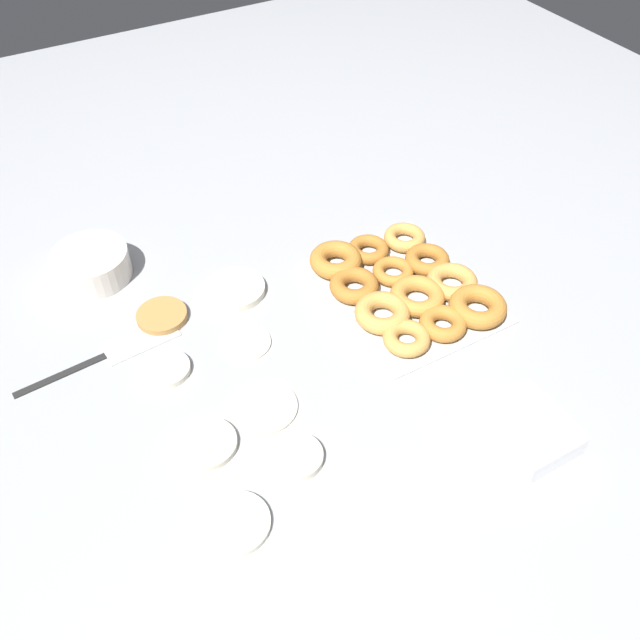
% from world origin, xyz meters
% --- Properties ---
extents(ground_plane, '(3.00, 3.00, 0.00)m').
position_xyz_m(ground_plane, '(0.00, 0.00, 0.00)').
color(ground_plane, '#9EA0A5').
extents(pancake_0, '(0.08, 0.08, 0.02)m').
position_xyz_m(pancake_0, '(-0.19, 0.09, 0.01)').
color(pancake_0, silver).
rests_on(pancake_0, ground_plane).
extents(pancake_1, '(0.11, 0.11, 0.01)m').
position_xyz_m(pancake_1, '(-0.08, 0.09, 0.00)').
color(pancake_1, beige).
rests_on(pancake_1, ground_plane).
extents(pancake_2, '(0.09, 0.09, 0.01)m').
position_xyz_m(pancake_2, '(0.20, 0.16, 0.01)').
color(pancake_2, '#B27F42').
rests_on(pancake_2, ground_plane).
extents(pancake_3, '(0.10, 0.10, 0.01)m').
position_xyz_m(pancake_3, '(-0.10, 0.20, 0.01)').
color(pancake_3, beige).
rests_on(pancake_3, ground_plane).
extents(pancake_4, '(0.09, 0.09, 0.01)m').
position_xyz_m(pancake_4, '(0.07, 0.05, 0.00)').
color(pancake_4, silver).
rests_on(pancake_4, ground_plane).
extents(pancake_5, '(0.10, 0.10, 0.01)m').
position_xyz_m(pancake_5, '(-0.25, 0.22, 0.01)').
color(pancake_5, silver).
rests_on(pancake_5, ground_plane).
extents(pancake_6, '(0.08, 0.08, 0.01)m').
position_xyz_m(pancake_6, '(0.08, 0.20, 0.01)').
color(pancake_6, silver).
rests_on(pancake_6, ground_plane).
extents(pancake_7, '(0.12, 0.12, 0.02)m').
position_xyz_m(pancake_7, '(0.20, 0.01, 0.01)').
color(pancake_7, silver).
rests_on(pancake_7, ground_plane).
extents(donut_tray, '(0.35, 0.28, 0.04)m').
position_xyz_m(donut_tray, '(0.04, -0.27, 0.02)').
color(donut_tray, silver).
rests_on(donut_tray, ground_plane).
extents(batter_bowl, '(0.15, 0.15, 0.06)m').
position_xyz_m(batter_bowl, '(0.38, 0.24, 0.03)').
color(batter_bowl, silver).
rests_on(batter_bowl, ground_plane).
extents(container_stack, '(0.14, 0.11, 0.04)m').
position_xyz_m(container_stack, '(-0.34, -0.25, 0.02)').
color(container_stack, white).
rests_on(container_stack, ground_plane).
extents(spatula, '(0.07, 0.30, 0.01)m').
position_xyz_m(spatula, '(0.17, 0.25, 0.00)').
color(spatula, black).
rests_on(spatula, ground_plane).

